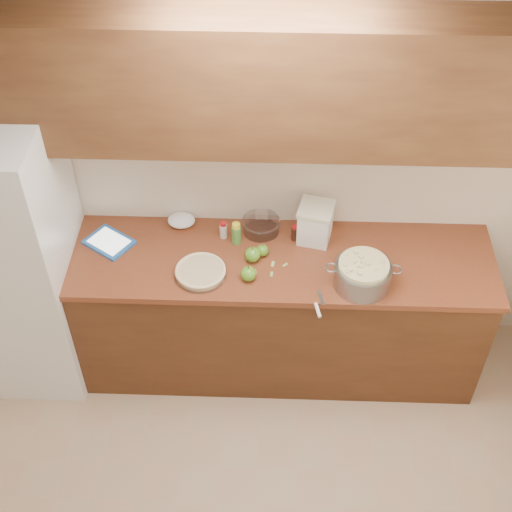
{
  "coord_description": "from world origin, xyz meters",
  "views": [
    {
      "loc": [
        0.06,
        -1.39,
        3.76
      ],
      "look_at": [
        -0.04,
        1.43,
        0.98
      ],
      "focal_mm": 50.0,
      "sensor_mm": 36.0,
      "label": 1
    }
  ],
  "objects_px": {
    "pie": "(201,272)",
    "tablet": "(109,242)",
    "flour_canister": "(315,223)",
    "colander": "(363,274)"
  },
  "relations": [
    {
      "from": "colander",
      "to": "tablet",
      "type": "distance_m",
      "value": 1.46
    },
    {
      "from": "colander",
      "to": "tablet",
      "type": "height_order",
      "value": "colander"
    },
    {
      "from": "pie",
      "to": "tablet",
      "type": "distance_m",
      "value": 0.6
    },
    {
      "from": "colander",
      "to": "tablet",
      "type": "xyz_separation_m",
      "value": [
        -1.44,
        0.27,
        -0.07
      ]
    },
    {
      "from": "flour_canister",
      "to": "tablet",
      "type": "distance_m",
      "value": 1.2
    },
    {
      "from": "colander",
      "to": "flour_canister",
      "type": "height_order",
      "value": "flour_canister"
    },
    {
      "from": "pie",
      "to": "colander",
      "type": "xyz_separation_m",
      "value": [
        0.88,
        -0.03,
        0.05
      ]
    },
    {
      "from": "pie",
      "to": "flour_canister",
      "type": "distance_m",
      "value": 0.72
    },
    {
      "from": "pie",
      "to": "flour_canister",
      "type": "relative_size",
      "value": 1.22
    },
    {
      "from": "colander",
      "to": "flour_canister",
      "type": "bearing_deg",
      "value": 125.1
    }
  ]
}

